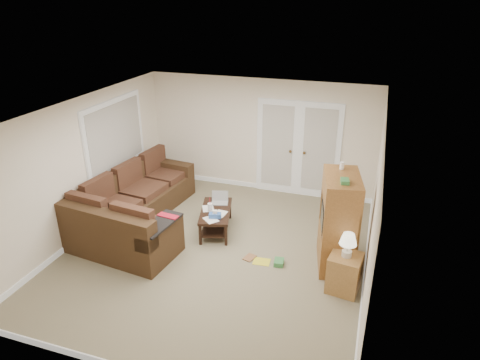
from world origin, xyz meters
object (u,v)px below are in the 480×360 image
(sectional_sofa, at_px, (132,210))
(coffee_table, at_px, (216,219))
(tv_armoire, at_px, (338,221))
(side_cabinet, at_px, (345,270))

(sectional_sofa, height_order, coffee_table, sectional_sofa)
(sectional_sofa, xyz_separation_m, tv_armoire, (3.78, 0.02, 0.43))
(sectional_sofa, distance_m, tv_armoire, 3.81)
(sectional_sofa, relative_size, side_cabinet, 3.36)
(coffee_table, bearing_deg, side_cabinet, -38.31)
(coffee_table, distance_m, tv_armoire, 2.34)
(coffee_table, relative_size, tv_armoire, 0.69)
(side_cabinet, bearing_deg, sectional_sofa, 179.14)
(side_cabinet, bearing_deg, coffee_table, 165.14)
(sectional_sofa, relative_size, coffee_table, 2.78)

